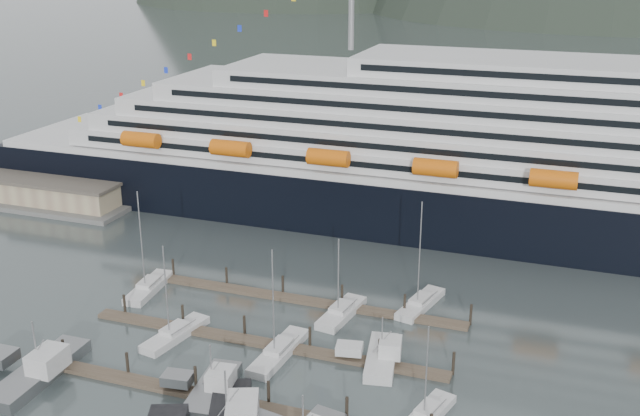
% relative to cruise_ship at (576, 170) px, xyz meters
% --- Properties ---
extents(ground, '(1600.00, 1600.00, 0.00)m').
position_rel_cruise_ship_xyz_m(ground, '(-30.03, -54.94, -12.04)').
color(ground, '#475454').
rests_on(ground, ground).
extents(cruise_ship, '(210.00, 30.40, 50.30)m').
position_rel_cruise_ship_xyz_m(cruise_ship, '(0.00, 0.00, 0.00)').
color(cruise_ship, black).
rests_on(cruise_ship, ground).
extents(warehouse, '(46.00, 20.00, 5.80)m').
position_rel_cruise_ship_xyz_m(warehouse, '(-102.03, -12.94, -9.79)').
color(warehouse, '#595956').
rests_on(warehouse, ground).
extents(dock_near, '(48.18, 2.28, 3.20)m').
position_rel_cruise_ship_xyz_m(dock_near, '(-34.95, -64.89, -11.73)').
color(dock_near, '#4F4033').
rests_on(dock_near, ground).
extents(dock_mid, '(48.18, 2.28, 3.20)m').
position_rel_cruise_ship_xyz_m(dock_mid, '(-34.95, -51.89, -11.73)').
color(dock_mid, '#4F4033').
rests_on(dock_mid, ground).
extents(dock_far, '(48.18, 2.28, 3.20)m').
position_rel_cruise_ship_xyz_m(dock_far, '(-34.95, -38.89, -11.73)').
color(dock_far, '#4F4033').
rests_on(dock_far, ground).
extents(sailboat_b, '(4.79, 11.11, 13.67)m').
position_rel_cruise_ship_xyz_m(sailboat_b, '(-46.35, -54.12, -11.61)').
color(sailboat_b, silver).
rests_on(sailboat_b, ground).
extents(sailboat_d, '(3.70, 12.14, 15.14)m').
position_rel_cruise_ship_xyz_m(sailboat_d, '(-32.01, -53.81, -11.60)').
color(sailboat_d, silver).
rests_on(sailboat_d, ground).
extents(sailboat_e, '(3.89, 11.25, 16.17)m').
position_rel_cruise_ship_xyz_m(sailboat_e, '(-57.02, -43.20, -11.59)').
color(sailboat_e, silver).
rests_on(sailboat_e, ground).
extents(sailboat_f, '(4.35, 10.59, 12.28)m').
position_rel_cruise_ship_xyz_m(sailboat_f, '(-27.98, -41.35, -11.61)').
color(sailboat_f, silver).
rests_on(sailboat_f, ground).
extents(sailboat_g, '(5.08, 11.25, 16.38)m').
position_rel_cruise_ship_xyz_m(sailboat_g, '(-18.41, -34.95, -11.60)').
color(sailboat_g, silver).
rests_on(sailboat_g, ground).
extents(sailboat_h, '(4.79, 9.20, 11.89)m').
position_rel_cruise_ship_xyz_m(sailboat_h, '(-12.03, -60.41, -11.63)').
color(sailboat_h, silver).
rests_on(sailboat_h, ground).
extents(trawler_a, '(10.72, 14.89, 8.18)m').
position_rel_cruise_ship_xyz_m(trawler_a, '(-56.67, -67.85, -11.04)').
color(trawler_a, gray).
rests_on(trawler_a, ground).
extents(trawler_b, '(8.55, 11.20, 7.04)m').
position_rel_cruise_ship_xyz_m(trawler_b, '(-35.89, -64.21, -11.14)').
color(trawler_b, gray).
rests_on(trawler_b, ground).
extents(trawler_e, '(8.24, 10.79, 6.71)m').
position_rel_cruise_ship_xyz_m(trawler_e, '(-19.82, -51.05, -11.17)').
color(trawler_e, silver).
rests_on(trawler_e, ground).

